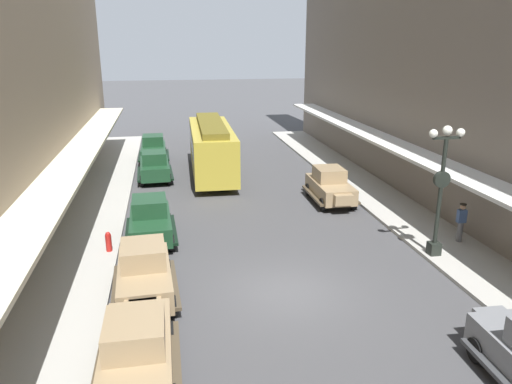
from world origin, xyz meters
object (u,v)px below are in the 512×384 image
(parked_car_1, at_px, (150,219))
(parked_car_6, at_px, (155,165))
(parked_car_2, at_px, (144,272))
(parked_car_3, at_px, (330,185))
(streetcar, at_px, (212,146))
(fire_hydrant, at_px, (109,241))
(pedestrian_1, at_px, (461,222))
(parked_car_4, at_px, (153,148))
(parked_car_0, at_px, (137,347))
(lamp_post_with_clock, at_px, (441,186))

(parked_car_1, relative_size, parked_car_6, 1.00)
(parked_car_2, distance_m, parked_car_3, 12.88)
(parked_car_3, height_order, parked_car_6, same)
(streetcar, xyz_separation_m, fire_hydrant, (-5.31, -11.54, -1.34))
(parked_car_3, bearing_deg, pedestrian_1, -61.81)
(parked_car_4, distance_m, streetcar, 6.14)
(parked_car_4, height_order, pedestrian_1, parked_car_4)
(parked_car_0, height_order, parked_car_2, same)
(parked_car_3, xyz_separation_m, lamp_post_with_clock, (1.76, -7.61, 2.04))
(streetcar, bearing_deg, lamp_post_with_clock, -62.40)
(lamp_post_with_clock, bearing_deg, streetcar, 117.60)
(parked_car_0, distance_m, parked_car_1, 9.36)
(parked_car_2, bearing_deg, parked_car_6, 89.43)
(parked_car_3, xyz_separation_m, streetcar, (-5.67, 6.61, 0.96))
(parked_car_3, xyz_separation_m, fire_hydrant, (-10.99, -4.93, -0.38))
(parked_car_2, distance_m, lamp_post_with_clock, 11.44)
(parked_car_1, bearing_deg, parked_car_4, 90.34)
(parked_car_4, bearing_deg, pedestrian_1, -54.19)
(parked_car_0, distance_m, pedestrian_1, 14.52)
(lamp_post_with_clock, bearing_deg, parked_car_6, 128.73)
(parked_car_1, distance_m, parked_car_4, 15.05)
(parked_car_0, xyz_separation_m, parked_car_4, (0.05, 24.41, 0.00))
(lamp_post_with_clock, bearing_deg, parked_car_3, 103.04)
(parked_car_2, height_order, pedestrian_1, parked_car_2)
(parked_car_1, distance_m, fire_hydrant, 2.10)
(parked_car_1, height_order, parked_car_2, same)
(parked_car_3, distance_m, parked_car_4, 14.78)
(parked_car_4, bearing_deg, lamp_post_with_clock, -59.48)
(fire_hydrant, bearing_deg, lamp_post_with_clock, -11.88)
(lamp_post_with_clock, height_order, pedestrian_1, lamp_post_with_clock)
(parked_car_0, bearing_deg, streetcar, 79.04)
(streetcar, xyz_separation_m, pedestrian_1, (9.20, -13.19, -0.89))
(fire_hydrant, distance_m, pedestrian_1, 14.61)
(lamp_post_with_clock, relative_size, pedestrian_1, 3.09)
(parked_car_6, xyz_separation_m, streetcar, (3.61, 0.45, 0.96))
(parked_car_1, bearing_deg, parked_car_0, -90.85)
(pedestrian_1, bearing_deg, streetcar, 124.89)
(parked_car_2, bearing_deg, streetcar, 76.27)
(parked_car_3, height_order, streetcar, streetcar)
(parked_car_4, relative_size, lamp_post_with_clock, 0.83)
(parked_car_3, xyz_separation_m, parked_car_6, (-9.28, 6.16, 0.00))
(parked_car_2, xyz_separation_m, fire_hydrant, (-1.55, 3.85, -0.38))
(streetcar, distance_m, lamp_post_with_clock, 16.09)
(parked_car_6, bearing_deg, fire_hydrant, -98.72)
(streetcar, bearing_deg, parked_car_1, -109.62)
(parked_car_0, distance_m, parked_car_3, 16.12)
(parked_car_6, height_order, pedestrian_1, parked_car_6)
(parked_car_2, relative_size, parked_car_6, 1.00)
(parked_car_3, height_order, lamp_post_with_clock, lamp_post_with_clock)
(parked_car_6, relative_size, lamp_post_with_clock, 0.83)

